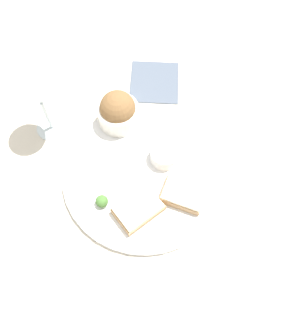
{
  "coord_description": "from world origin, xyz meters",
  "views": [
    {
      "loc": [
        -0.07,
        -0.29,
        0.65
      ],
      "look_at": [
        0.0,
        0.0,
        0.03
      ],
      "focal_mm": 35.0,
      "sensor_mm": 36.0,
      "label": 1
    }
  ],
  "objects_px": {
    "fork": "(239,272)",
    "cheese_toast_near": "(138,209)",
    "wine_glass": "(37,93)",
    "cheese_toast_far": "(183,193)",
    "napkin": "(154,82)",
    "sauce_ramekin": "(165,155)",
    "salad_bowl": "(118,111)"
  },
  "relations": [
    {
      "from": "salad_bowl",
      "to": "fork",
      "type": "bearing_deg",
      "value": -67.46
    },
    {
      "from": "cheese_toast_near",
      "to": "napkin",
      "type": "height_order",
      "value": "cheese_toast_near"
    },
    {
      "from": "salad_bowl",
      "to": "cheese_toast_near",
      "type": "xyz_separation_m",
      "value": [
        -0.0,
        -0.22,
        -0.02
      ]
    },
    {
      "from": "cheese_toast_far",
      "to": "wine_glass",
      "type": "height_order",
      "value": "wine_glass"
    },
    {
      "from": "wine_glass",
      "to": "cheese_toast_far",
      "type": "bearing_deg",
      "value": -43.73
    },
    {
      "from": "sauce_ramekin",
      "to": "wine_glass",
      "type": "distance_m",
      "value": 0.29
    },
    {
      "from": "napkin",
      "to": "fork",
      "type": "bearing_deg",
      "value": -84.27
    },
    {
      "from": "sauce_ramekin",
      "to": "cheese_toast_far",
      "type": "distance_m",
      "value": 0.09
    },
    {
      "from": "sauce_ramekin",
      "to": "cheese_toast_far",
      "type": "xyz_separation_m",
      "value": [
        0.02,
        -0.09,
        -0.0
      ]
    },
    {
      "from": "wine_glass",
      "to": "napkin",
      "type": "xyz_separation_m",
      "value": [
        0.26,
        0.08,
        -0.12
      ]
    },
    {
      "from": "wine_glass",
      "to": "fork",
      "type": "distance_m",
      "value": 0.53
    },
    {
      "from": "wine_glass",
      "to": "napkin",
      "type": "relative_size",
      "value": 1.08
    },
    {
      "from": "napkin",
      "to": "fork",
      "type": "distance_m",
      "value": 0.49
    },
    {
      "from": "cheese_toast_near",
      "to": "cheese_toast_far",
      "type": "xyz_separation_m",
      "value": [
        0.1,
        0.01,
        0.0
      ]
    },
    {
      "from": "fork",
      "to": "cheese_toast_near",
      "type": "bearing_deg",
      "value": 135.81
    },
    {
      "from": "cheese_toast_far",
      "to": "wine_glass",
      "type": "bearing_deg",
      "value": 136.27
    },
    {
      "from": "cheese_toast_near",
      "to": "fork",
      "type": "distance_m",
      "value": 0.23
    },
    {
      "from": "sauce_ramekin",
      "to": "cheese_toast_near",
      "type": "height_order",
      "value": "sauce_ramekin"
    },
    {
      "from": "salad_bowl",
      "to": "cheese_toast_near",
      "type": "height_order",
      "value": "salad_bowl"
    },
    {
      "from": "cheese_toast_far",
      "to": "fork",
      "type": "bearing_deg",
      "value": -68.95
    },
    {
      "from": "salad_bowl",
      "to": "cheese_toast_near",
      "type": "relative_size",
      "value": 0.84
    },
    {
      "from": "cheese_toast_far",
      "to": "napkin",
      "type": "height_order",
      "value": "cheese_toast_far"
    },
    {
      "from": "cheese_toast_far",
      "to": "fork",
      "type": "relative_size",
      "value": 0.64
    },
    {
      "from": "napkin",
      "to": "fork",
      "type": "height_order",
      "value": "same"
    },
    {
      "from": "salad_bowl",
      "to": "fork",
      "type": "distance_m",
      "value": 0.41
    },
    {
      "from": "sauce_ramekin",
      "to": "wine_glass",
      "type": "height_order",
      "value": "wine_glass"
    },
    {
      "from": "salad_bowl",
      "to": "wine_glass",
      "type": "distance_m",
      "value": 0.17
    },
    {
      "from": "cheese_toast_far",
      "to": "napkin",
      "type": "bearing_deg",
      "value": 86.99
    },
    {
      "from": "sauce_ramekin",
      "to": "cheese_toast_near",
      "type": "relative_size",
      "value": 0.57
    },
    {
      "from": "salad_bowl",
      "to": "fork",
      "type": "xyz_separation_m",
      "value": [
        0.16,
        -0.38,
        -0.05
      ]
    },
    {
      "from": "sauce_ramekin",
      "to": "fork",
      "type": "xyz_separation_m",
      "value": [
        0.08,
        -0.26,
        -0.03
      ]
    },
    {
      "from": "cheese_toast_near",
      "to": "fork",
      "type": "height_order",
      "value": "cheese_toast_near"
    }
  ]
}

